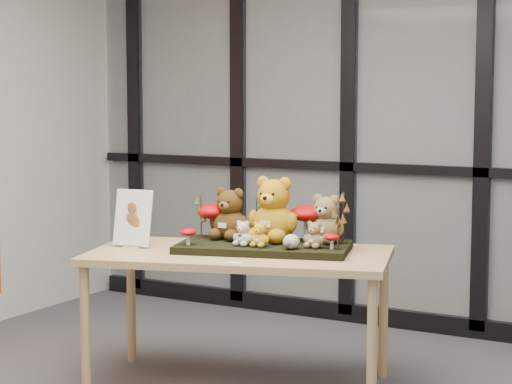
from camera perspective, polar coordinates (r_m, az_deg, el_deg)
The scene contains 22 objects.
room_shell at distance 3.78m, azimuth -3.05°, elevation 8.23°, with size 5.00×5.00×5.00m.
glass_partition at distance 6.01m, azimuth 9.68°, elevation 4.88°, with size 4.90×0.06×2.78m.
display_table at distance 4.81m, azimuth -1.02°, elevation -4.48°, with size 1.70×1.18×0.72m.
diorama_tray at distance 4.82m, azimuth 0.47°, elevation -3.41°, with size 0.88×0.44×0.04m, color black.
bear_pooh_yellow at distance 4.88m, azimuth 1.12°, elevation -0.84°, with size 0.29×0.26×0.38m, color #BB7E10, non-canonical shape.
bear_brown_medium at distance 4.95m, azimuth -1.62°, elevation -1.17°, with size 0.23×0.21×0.30m, color #43290E, non-canonical shape.
bear_tan_back at distance 4.85m, azimuth 4.32°, elevation -1.49°, with size 0.21×0.19×0.28m, color olive, non-canonical shape.
bear_small_yellow at distance 4.71m, azimuth 0.25°, elevation -2.55°, with size 0.11×0.10×0.14m, color gold, non-canonical shape.
bear_white_bow at distance 4.75m, azimuth -0.80°, elevation -2.47°, with size 0.11×0.10×0.14m, color beige, non-canonical shape.
bear_beige_small at distance 4.69m, azimuth 3.61°, elevation -2.55°, with size 0.11×0.10×0.15m, color olive, non-canonical shape.
plush_cream_hedgehog at distance 4.65m, azimuth 2.19°, elevation -3.03°, with size 0.06×0.06×0.08m, color beige, non-canonical shape.
mushroom_back_left at distance 5.02m, azimuth -2.64°, elevation -1.66°, with size 0.18×0.18×0.20m, color #9C0508, non-canonical shape.
mushroom_back_right at distance 4.89m, azimuth 3.19°, elevation -1.82°, with size 0.19×0.19×0.21m, color #9C0508, non-canonical shape.
mushroom_front_left at distance 4.78m, azimuth -4.20°, elevation -2.70°, with size 0.09×0.09×0.10m, color #9C0508, non-canonical shape.
mushroom_front_right at distance 4.66m, azimuth 4.69°, elevation -3.00°, with size 0.08×0.08×0.09m, color #9C0508, non-canonical shape.
sprig_green_far_left at distance 5.00m, azimuth -3.40°, elevation -1.53°, with size 0.05×0.05×0.23m, color #1E3B0D, non-canonical shape.
sprig_green_mid_left at distance 5.01m, azimuth -1.88°, elevation -1.36°, with size 0.05×0.05×0.25m, color #1E3B0D, non-canonical shape.
sprig_dry_far_right at distance 4.83m, azimuth 5.41°, elevation -1.58°, with size 0.05×0.05×0.27m, color brown, non-canonical shape.
sprig_dry_mid_right at distance 4.72m, azimuth 5.06°, elevation -2.19°, with size 0.05×0.05×0.20m, color brown, non-canonical shape.
sprig_green_centre at distance 4.99m, azimuth 0.04°, elevation -1.62°, with size 0.05×0.05×0.22m, color #1E3B0D, non-canonical shape.
sign_holder at distance 4.96m, azimuth -7.59°, elevation -1.74°, with size 0.22×0.09×0.31m.
label_card at distance 4.49m, azimuth -1.33°, elevation -4.36°, with size 0.09×0.03×0.00m, color white.
Camera 1 is at (2.01, -3.19, 1.54)m, focal length 65.00 mm.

